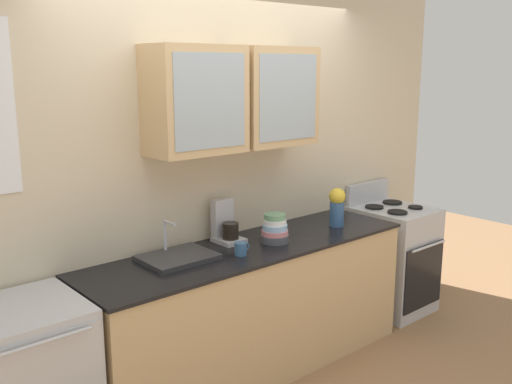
{
  "coord_description": "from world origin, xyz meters",
  "views": [
    {
      "loc": [
        -2.37,
        -2.77,
        2.06
      ],
      "look_at": [
        0.03,
        0.0,
        1.26
      ],
      "focal_mm": 40.27,
      "sensor_mm": 36.0,
      "label": 1
    }
  ],
  "objects_px": {
    "bowl_stack": "(275,229)",
    "sink_faucet": "(177,257)",
    "stove_range": "(392,258)",
    "cup_near_sink": "(241,249)",
    "coffee_maker": "(226,226)",
    "vase": "(337,206)"
  },
  "relations": [
    {
      "from": "bowl_stack",
      "to": "sink_faucet",
      "type": "bearing_deg",
      "value": 169.9
    },
    {
      "from": "stove_range",
      "to": "sink_faucet",
      "type": "xyz_separation_m",
      "value": [
        -2.11,
        0.09,
        0.46
      ]
    },
    {
      "from": "cup_near_sink",
      "to": "coffee_maker",
      "type": "relative_size",
      "value": 0.38
    },
    {
      "from": "vase",
      "to": "stove_range",
      "type": "bearing_deg",
      "value": 3.04
    },
    {
      "from": "sink_faucet",
      "to": "bowl_stack",
      "type": "xyz_separation_m",
      "value": [
        0.7,
        -0.12,
        0.07
      ]
    },
    {
      "from": "stove_range",
      "to": "vase",
      "type": "xyz_separation_m",
      "value": [
        -0.78,
        -0.04,
        0.59
      ]
    },
    {
      "from": "stove_range",
      "to": "bowl_stack",
      "type": "height_order",
      "value": "bowl_stack"
    },
    {
      "from": "cup_near_sink",
      "to": "coffee_maker",
      "type": "distance_m",
      "value": 0.32
    },
    {
      "from": "stove_range",
      "to": "bowl_stack",
      "type": "xyz_separation_m",
      "value": [
        -1.4,
        -0.03,
        0.53
      ]
    },
    {
      "from": "bowl_stack",
      "to": "vase",
      "type": "bearing_deg",
      "value": -0.69
    },
    {
      "from": "stove_range",
      "to": "cup_near_sink",
      "type": "bearing_deg",
      "value": -176.83
    },
    {
      "from": "stove_range",
      "to": "sink_faucet",
      "type": "height_order",
      "value": "sink_faucet"
    },
    {
      "from": "stove_range",
      "to": "cup_near_sink",
      "type": "height_order",
      "value": "stove_range"
    },
    {
      "from": "sink_faucet",
      "to": "coffee_maker",
      "type": "distance_m",
      "value": 0.48
    },
    {
      "from": "cup_near_sink",
      "to": "coffee_maker",
      "type": "height_order",
      "value": "coffee_maker"
    },
    {
      "from": "bowl_stack",
      "to": "cup_near_sink",
      "type": "height_order",
      "value": "bowl_stack"
    },
    {
      "from": "coffee_maker",
      "to": "sink_faucet",
      "type": "bearing_deg",
      "value": -167.39
    },
    {
      "from": "stove_range",
      "to": "bowl_stack",
      "type": "relative_size",
      "value": 5.5
    },
    {
      "from": "sink_faucet",
      "to": "cup_near_sink",
      "type": "xyz_separation_m",
      "value": [
        0.35,
        -0.19,
        0.02
      ]
    },
    {
      "from": "vase",
      "to": "cup_near_sink",
      "type": "height_order",
      "value": "vase"
    },
    {
      "from": "sink_faucet",
      "to": "vase",
      "type": "xyz_separation_m",
      "value": [
        1.32,
        -0.13,
        0.14
      ]
    },
    {
      "from": "stove_range",
      "to": "coffee_maker",
      "type": "bearing_deg",
      "value": 173.28
    }
  ]
}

